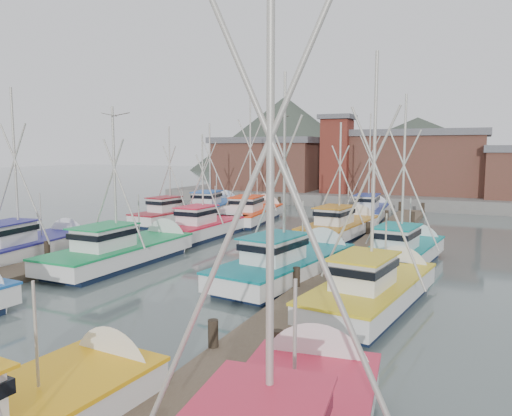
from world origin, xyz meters
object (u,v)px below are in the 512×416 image
at_px(lookout_tower, 337,153).
at_px(boat_12, 253,213).
at_px(boat_4, 127,251).
at_px(boat_8, 208,227).

distance_m(lookout_tower, boat_12, 17.25).
xyz_separation_m(boat_4, boat_12, (-0.39, 16.85, 0.01)).
distance_m(lookout_tower, boat_8, 24.83).
distance_m(boat_4, boat_8, 8.96).
bearing_deg(lookout_tower, boat_8, -95.61).
bearing_deg(lookout_tower, boat_4, -93.80).
bearing_deg(boat_8, boat_12, 92.72).
height_order(lookout_tower, boat_12, boat_12).
height_order(lookout_tower, boat_4, lookout_tower).
relative_size(lookout_tower, boat_12, 0.74).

